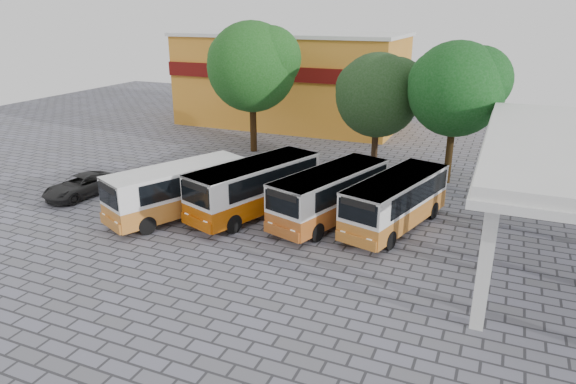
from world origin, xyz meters
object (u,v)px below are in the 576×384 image
at_px(bus_centre_right, 330,193).
at_px(bus_centre_left, 255,185).
at_px(bus_far_left, 178,188).
at_px(bus_far_right, 396,199).
at_px(parked_car, 81,186).

bearing_deg(bus_centre_right, bus_centre_left, -153.70).
distance_m(bus_far_left, bus_far_right, 11.06).
distance_m(bus_far_left, bus_centre_right, 7.85).
bearing_deg(bus_centre_left, bus_far_left, -132.50).
bearing_deg(bus_far_right, bus_far_left, -149.53).
height_order(bus_centre_left, bus_centre_right, bus_centre_left).
distance_m(bus_centre_right, parked_car, 14.67).
height_order(bus_far_left, parked_car, bus_far_left).
height_order(bus_far_left, bus_far_right, bus_far_left).
height_order(bus_far_left, bus_centre_left, bus_centre_left).
bearing_deg(parked_car, bus_far_right, 15.10).
distance_m(bus_centre_left, parked_car, 10.69).
height_order(bus_centre_left, bus_far_right, bus_centre_left).
bearing_deg(bus_far_left, bus_centre_right, 42.88).
distance_m(bus_far_right, parked_car, 17.92).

